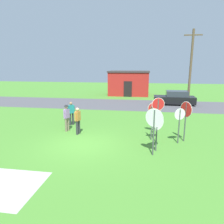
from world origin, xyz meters
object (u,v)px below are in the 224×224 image
utility_pole (191,66)px  stop_sign_center_cluster (179,120)px  stop_sign_nearest (154,112)px  parked_car_on_street (175,98)px  person_on_left (67,116)px  person_in_teal (71,112)px  stop_sign_rear_right (158,113)px  stop_sign_far_back (157,126)px  stop_sign_leaning_right (152,117)px  stop_sign_tallest (186,114)px  stop_sign_leaning_left (154,123)px  person_holding_notes (78,119)px

utility_pole → stop_sign_center_cluster: bearing=-103.3°
stop_sign_nearest → stop_sign_center_cluster: (1.27, -1.52, -0.05)m
parked_car_on_street → person_on_left: (-8.23, -10.62, 0.30)m
person_on_left → person_in_teal: bearing=98.4°
stop_sign_rear_right → stop_sign_far_back: 1.17m
stop_sign_leaning_right → person_in_teal: stop_sign_leaning_right is taller
stop_sign_nearest → person_in_teal: stop_sign_nearest is taller
stop_sign_nearest → person_in_teal: 5.87m
stop_sign_far_back → person_on_left: (-5.57, 2.37, -0.31)m
parked_car_on_street → person_in_teal: size_ratio=2.56×
stop_sign_tallest → stop_sign_leaning_left: bearing=-129.9°
stop_sign_far_back → stop_sign_leaning_left: bearing=-106.9°
person_on_left → parked_car_on_street: bearing=52.3°
person_holding_notes → stop_sign_rear_right: bearing=-9.4°
stop_sign_nearest → person_on_left: stop_sign_nearest is taller
stop_sign_rear_right → person_holding_notes: size_ratio=1.50×
stop_sign_nearest → person_on_left: bearing=-176.0°
stop_sign_far_back → person_on_left: 6.06m
stop_sign_tallest → person_holding_notes: size_ratio=1.35×
parked_car_on_street → stop_sign_rear_right: bearing=-102.2°
person_on_left → person_holding_notes: bearing=-28.7°
stop_sign_leaning_left → person_in_teal: bearing=142.5°
stop_sign_nearest → stop_sign_rear_right: bearing=-86.8°
person_in_teal → parked_car_on_street: bearing=47.6°
person_holding_notes → utility_pole: bearing=52.2°
stop_sign_leaning_left → stop_sign_nearest: bearing=87.2°
stop_sign_leaning_right → stop_sign_tallest: size_ratio=0.87×
parked_car_on_street → stop_sign_tallest: size_ratio=1.89×
stop_sign_leaning_right → person_holding_notes: (-4.48, 0.32, -0.40)m
stop_sign_leaning_left → person_holding_notes: size_ratio=1.36×
utility_pole → stop_sign_leaning_right: bearing=-110.2°
stop_sign_leaning_right → stop_sign_rear_right: size_ratio=0.78×
stop_sign_center_cluster → stop_sign_leaning_left: (-1.43, -1.78, 0.27)m
utility_pole → person_on_left: (-9.64, -10.77, -3.09)m
stop_sign_rear_right → stop_sign_tallest: size_ratio=1.11×
stop_sign_tallest → stop_sign_far_back: stop_sign_tallest is taller
stop_sign_leaning_right → stop_sign_far_back: stop_sign_leaning_right is taller
stop_sign_leaning_left → person_holding_notes: (-4.50, 2.42, -0.64)m
parked_car_on_street → stop_sign_far_back: stop_sign_far_back is taller
stop_sign_center_cluster → person_in_teal: size_ratio=1.17×
utility_pole → stop_sign_center_cluster: utility_pole is taller
parked_car_on_street → stop_sign_nearest: 10.60m
stop_sign_rear_right → parked_car_on_street: bearing=77.8°
stop_sign_rear_right → stop_sign_far_back: bearing=-94.6°
stop_sign_tallest → person_holding_notes: 6.35m
stop_sign_far_back → person_in_teal: size_ratio=1.13×
person_on_left → person_in_teal: person_on_left is taller
stop_sign_far_back → person_in_teal: stop_sign_far_back is taller
utility_pole → stop_sign_leaning_right: 12.64m
utility_pole → stop_sign_nearest: utility_pole is taller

